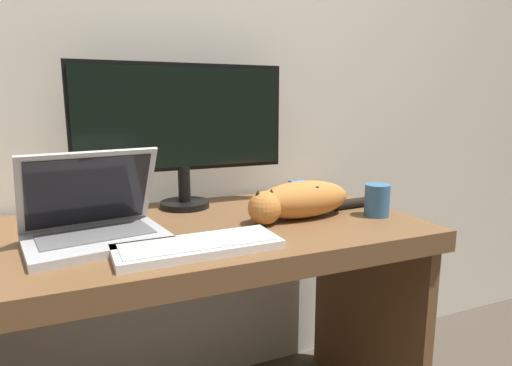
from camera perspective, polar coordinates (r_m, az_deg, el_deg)
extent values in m
cube|color=silver|center=(1.57, -13.63, 18.01)|extent=(6.40, 0.06, 2.60)
cube|color=brown|center=(1.24, -9.40, -7.08)|extent=(1.35, 0.66, 0.06)
cube|color=brown|center=(1.64, 14.21, -16.73)|extent=(0.04, 0.60, 0.69)
cylinder|color=black|center=(1.45, -9.46, -2.81)|extent=(0.16, 0.16, 0.02)
cylinder|color=black|center=(1.43, -9.54, -0.13)|extent=(0.04, 0.04, 0.12)
cube|color=black|center=(1.41, -9.88, 8.61)|extent=(0.69, 0.02, 0.34)
cube|color=black|center=(1.40, -9.78, 8.60)|extent=(0.66, 0.01, 0.32)
cube|color=#B7B7BC|center=(1.13, -20.35, -7.17)|extent=(0.36, 0.29, 0.02)
cube|color=slate|center=(1.14, -20.55, -6.42)|extent=(0.29, 0.18, 0.00)
cube|color=#B7B7BC|center=(1.16, -21.39, -0.95)|extent=(0.34, 0.18, 0.21)
cube|color=black|center=(1.16, -21.34, -1.11)|extent=(0.31, 0.15, 0.19)
cube|color=white|center=(1.03, -7.71, -8.38)|extent=(0.39, 0.16, 0.02)
cube|color=#B3B3B3|center=(1.03, -7.73, -7.79)|extent=(0.36, 0.13, 0.00)
ellipsoid|color=#C67A38|center=(1.30, 6.25, -2.18)|extent=(0.32, 0.15, 0.11)
ellipsoid|color=black|center=(1.30, 6.87, -0.79)|extent=(0.15, 0.11, 0.04)
sphere|color=#C67A38|center=(1.22, 1.17, -3.34)|extent=(0.10, 0.10, 0.10)
cone|color=black|center=(1.20, 0.26, -1.62)|extent=(0.03, 0.03, 0.03)
cone|color=black|center=(1.22, 2.08, -1.42)|extent=(0.03, 0.03, 0.03)
cylinder|color=black|center=(1.47, 13.54, -2.52)|extent=(0.21, 0.05, 0.03)
cylinder|color=teal|center=(1.36, 15.84, -2.22)|extent=(0.08, 0.08, 0.10)
cube|color=#2D6BB7|center=(1.56, 5.88, -0.92)|extent=(0.06, 0.06, 0.06)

